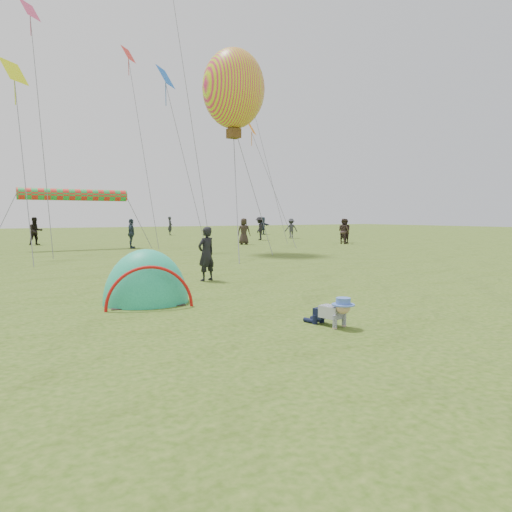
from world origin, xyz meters
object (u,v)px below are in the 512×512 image
crawling_toddler (334,311)px  popup_tent (147,303)px  balloon_kite (234,94)px  standing_adult (206,254)px

crawling_toddler → popup_tent: (-2.03, 3.65, -0.26)m
crawling_toddler → balloon_kite: balloon_kite is taller
standing_adult → crawling_toddler: bearing=69.0°
crawling_toddler → popup_tent: size_ratio=0.30×
crawling_toddler → balloon_kite: 17.54m
popup_tent → standing_adult: 3.54m
standing_adult → balloon_kite: 12.46m
standing_adult → balloon_kite: (5.58, 8.58, 7.10)m
crawling_toddler → standing_adult: size_ratio=0.44×
crawling_toddler → standing_adult: bearing=73.6°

